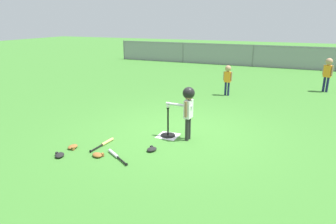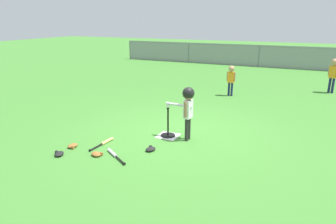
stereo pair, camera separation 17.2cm
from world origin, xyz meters
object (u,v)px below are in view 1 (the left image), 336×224
batting_tee (168,132)px  spare_bat_silver (115,155)px  batter_child (188,103)px  fielder_deep_center (228,76)px  glove_near_bats (152,149)px  glove_outfield_drop (98,155)px  spare_bat_wood (105,143)px  fielder_near_right (328,70)px  glove_tossed_aside (60,155)px  glove_by_plate (73,147)px  baseball_on_tee (168,106)px

batting_tee → spare_bat_silver: (-0.50, -1.34, -0.07)m
batter_child → fielder_deep_center: size_ratio=1.13×
batter_child → fielder_deep_center: 4.19m
glove_near_bats → glove_outfield_drop: bearing=-142.5°
spare_bat_wood → spare_bat_silver: bearing=-39.0°
fielder_near_right → fielder_deep_center: 3.60m
batting_tee → fielder_deep_center: fielder_deep_center is taller
batting_tee → fielder_near_right: (3.44, 6.03, 0.66)m
batter_child → glove_near_bats: 1.22m
glove_outfield_drop → batting_tee: bearing=61.6°
batting_tee → glove_tossed_aside: size_ratio=2.40×
spare_bat_wood → glove_tossed_aside: size_ratio=2.65×
fielder_deep_center → spare_bat_wood: fielder_deep_center is taller
batting_tee → glove_by_plate: bearing=-137.3°
glove_tossed_aside → glove_outfield_drop: same height
spare_bat_silver → batter_child: bearing=53.7°
fielder_deep_center → glove_tossed_aside: bearing=-107.1°
batter_child → glove_by_plate: (-1.94, -1.33, -0.78)m
baseball_on_tee → spare_bat_wood: 1.52m
fielder_near_right → fielder_deep_center: bearing=-148.6°
spare_bat_wood → glove_near_bats: size_ratio=2.76×
batting_tee → glove_by_plate: (-1.48, -1.36, -0.07)m
batting_tee → spare_bat_wood: (-1.00, -0.94, -0.07)m
spare_bat_silver → glove_by_plate: bearing=-178.9°
glove_by_plate → glove_tossed_aside: bearing=-86.2°
spare_bat_silver → glove_outfield_drop: 0.33m
batting_tee → baseball_on_tee: baseball_on_tee is taller
batting_tee → glove_outfield_drop: size_ratio=2.47×
baseball_on_tee → glove_outfield_drop: size_ratio=0.28×
batter_child → fielder_deep_center: (-0.09, 4.19, -0.17)m
fielder_deep_center → baseball_on_tee: bearing=-95.1°
glove_near_bats → spare_bat_silver: bearing=-136.5°
baseball_on_tee → fielder_deep_center: fielder_deep_center is taller
batter_child → glove_by_plate: bearing=-145.5°
glove_tossed_aside → batting_tee: bearing=50.6°
baseball_on_tee → fielder_deep_center: bearing=84.9°
fielder_deep_center → glove_tossed_aside: fielder_deep_center is taller
spare_bat_silver → spare_bat_wood: (-0.50, 0.40, 0.00)m
batting_tee → glove_tossed_aside: batting_tee is taller
fielder_near_right → spare_bat_wood: (-4.44, -6.96, -0.73)m
batting_tee → glove_by_plate: 2.01m
glove_outfield_drop → baseball_on_tee: bearing=61.6°
spare_bat_wood → glove_by_plate: (-0.47, -0.42, 0.01)m
fielder_near_right → batter_child: bearing=-116.2°
batting_tee → fielder_near_right: 6.97m
glove_tossed_aside → fielder_deep_center: bearing=72.9°
baseball_on_tee → fielder_near_right: 6.94m
spare_bat_silver → fielder_deep_center: bearing=81.0°
batter_child → spare_bat_wood: (-1.46, -0.91, -0.79)m
spare_bat_wood → glove_tossed_aside: 0.94m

